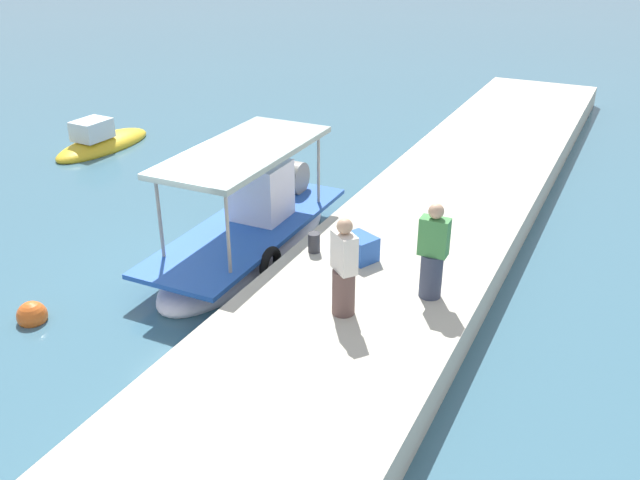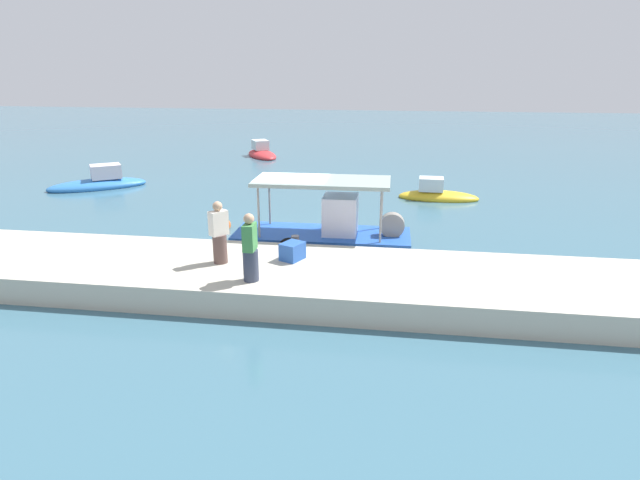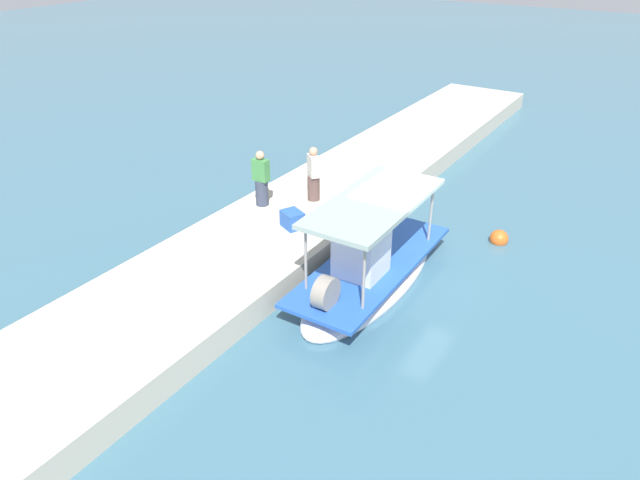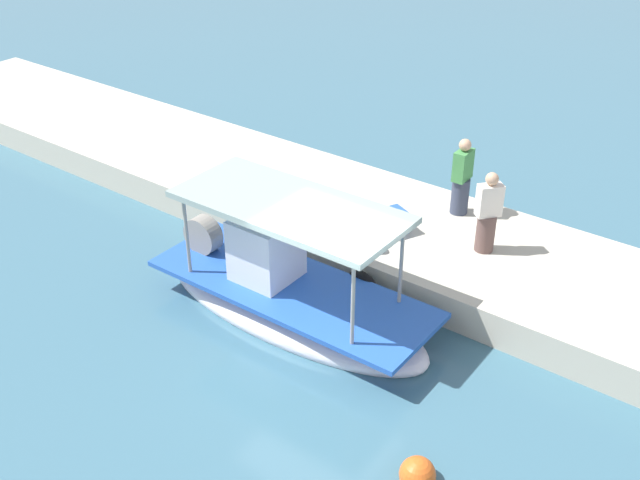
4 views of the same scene
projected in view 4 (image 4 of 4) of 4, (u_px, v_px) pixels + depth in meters
ground_plane at (319, 350)px, 14.13m from camera, size 120.00×120.00×0.00m
dock_quay at (430, 246)px, 16.68m from camera, size 36.00×3.95×0.72m
main_fishing_boat at (288, 294)px, 14.94m from camera, size 6.07×2.24×2.80m
fisherman_near_bollard at (488, 216)px, 15.43m from camera, size 0.55×0.56×1.75m
fisherman_by_crate at (462, 180)px, 16.83m from camera, size 0.40×0.50×1.77m
mooring_bollard at (370, 243)px, 15.66m from camera, size 0.24×0.24×0.40m
cargo_crate at (391, 222)px, 16.34m from camera, size 0.72×0.78×0.49m
marker_buoy at (417, 474)px, 11.42m from camera, size 0.56×0.56×0.56m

